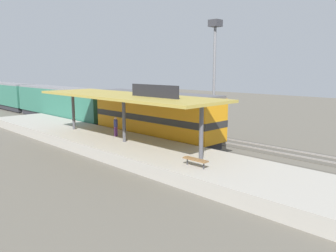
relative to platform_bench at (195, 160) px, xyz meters
The scene contains 11 objects.
ground_plane 11.92m from the platform_bench, 47.50° to the left, with size 120.00×120.00×0.00m, color #5B564C.
track_near 10.67m from the platform_bench, 55.50° to the left, with size 3.20×110.00×0.16m.
track_far 13.79m from the platform_bench, 39.47° to the left, with size 3.20×110.00×0.16m.
platform 8.89m from the platform_bench, 80.89° to the left, with size 6.00×44.00×0.90m, color #9E998E.
station_canopy 9.31m from the platform_bench, 80.79° to the left, with size 5.20×18.00×4.70m.
platform_bench is the anchor object (origin of this frame).
locomotive 11.84m from the platform_bench, 59.42° to the left, with size 2.93×14.43×4.44m.
passenger_carriage_front 28.80m from the platform_bench, 77.97° to the left, with size 2.90×20.00×4.24m.
passenger_carriage_rear 49.33m from the platform_bench, 83.01° to the left, with size 2.90×20.00×4.24m.
light_mast 18.05m from the platform_bench, 33.85° to the left, with size 1.10×1.10×11.70m.
person_waiting 11.17m from the platform_bench, 78.76° to the left, with size 0.34×0.34×1.71m.
Camera 1 is at (-20.84, -21.28, 6.69)m, focal length 35.77 mm.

